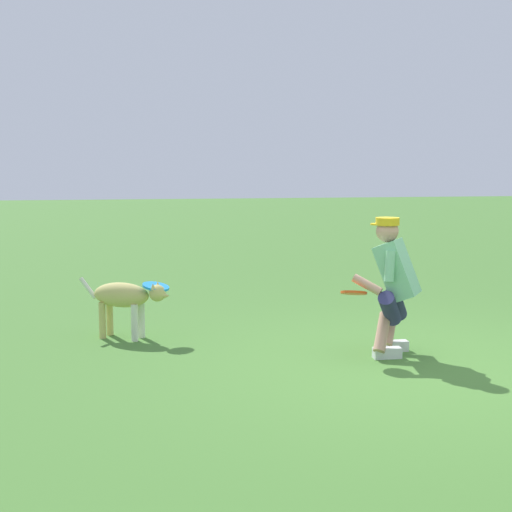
{
  "coord_description": "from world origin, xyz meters",
  "views": [
    {
      "loc": [
        2.51,
        5.85,
        1.81
      ],
      "look_at": [
        1.34,
        -1.02,
        0.9
      ],
      "focal_mm": 50.92,
      "sensor_mm": 36.0,
      "label": 1
    }
  ],
  "objects_px": {
    "frisbee_held": "(354,293)",
    "person": "(393,282)",
    "dog": "(126,298)",
    "frisbee_flying": "(156,286)"
  },
  "relations": [
    {
      "from": "dog",
      "to": "person",
      "type": "bearing_deg",
      "value": 4.01
    },
    {
      "from": "frisbee_held",
      "to": "person",
      "type": "bearing_deg",
      "value": -175.65
    },
    {
      "from": "dog",
      "to": "frisbee_held",
      "type": "relative_size",
      "value": 3.85
    },
    {
      "from": "frisbee_flying",
      "to": "person",
      "type": "bearing_deg",
      "value": 155.69
    },
    {
      "from": "person",
      "to": "frisbee_flying",
      "type": "relative_size",
      "value": 4.71
    },
    {
      "from": "person",
      "to": "frisbee_held",
      "type": "relative_size",
      "value": 5.29
    },
    {
      "from": "person",
      "to": "frisbee_flying",
      "type": "xyz_separation_m",
      "value": [
        2.16,
        -0.98,
        -0.15
      ]
    },
    {
      "from": "dog",
      "to": "frisbee_held",
      "type": "height_order",
      "value": "frisbee_held"
    },
    {
      "from": "frisbee_flying",
      "to": "dog",
      "type": "bearing_deg",
      "value": -16.91
    },
    {
      "from": "dog",
      "to": "frisbee_held",
      "type": "bearing_deg",
      "value": -0.38
    }
  ]
}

